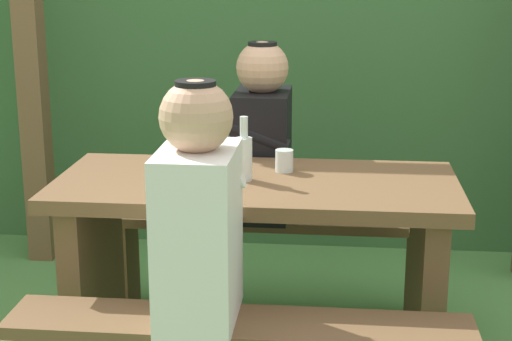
# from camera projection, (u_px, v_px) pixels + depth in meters

# --- Properties ---
(hedge_backdrop) EXTENTS (6.40, 0.79, 1.91)m
(hedge_backdrop) POSITION_uv_depth(u_px,v_px,m) (289.00, 57.00, 4.50)
(hedge_backdrop) COLOR #366234
(hedge_backdrop) RESTS_ON ground_plane
(pergola_post_left) EXTENTS (0.12, 0.12, 2.12)m
(pergola_post_left) POSITION_uv_depth(u_px,v_px,m) (30.00, 50.00, 3.92)
(pergola_post_left) COLOR brown
(pergola_post_left) RESTS_ON ground_plane
(picnic_table) EXTENTS (1.40, 0.64, 0.75)m
(picnic_table) POSITION_uv_depth(u_px,v_px,m) (256.00, 245.00, 2.90)
(picnic_table) COLOR brown
(picnic_table) RESTS_ON ground_plane
(bench_far) EXTENTS (1.40, 0.24, 0.46)m
(bench_far) POSITION_uv_depth(u_px,v_px,m) (268.00, 244.00, 3.43)
(bench_far) COLOR brown
(bench_far) RESTS_ON ground_plane
(person_white_shirt) EXTENTS (0.25, 0.35, 0.72)m
(person_white_shirt) POSITION_uv_depth(u_px,v_px,m) (198.00, 213.00, 2.35)
(person_white_shirt) COLOR white
(person_white_shirt) RESTS_ON bench_near
(person_black_coat) EXTENTS (0.25, 0.35, 0.72)m
(person_black_coat) POSITION_uv_depth(u_px,v_px,m) (262.00, 137.00, 3.31)
(person_black_coat) COLOR black
(person_black_coat) RESTS_ON bench_far
(drinking_glass) EXTENTS (0.07, 0.07, 0.08)m
(drinking_glass) POSITION_uv_depth(u_px,v_px,m) (284.00, 161.00, 2.93)
(drinking_glass) COLOR silver
(drinking_glass) RESTS_ON picnic_table
(bottle_left) EXTENTS (0.06, 0.06, 0.22)m
(bottle_left) POSITION_uv_depth(u_px,v_px,m) (244.00, 156.00, 2.81)
(bottle_left) COLOR silver
(bottle_left) RESTS_ON picnic_table
(cell_phone) EXTENTS (0.10, 0.15, 0.01)m
(cell_phone) POSITION_uv_depth(u_px,v_px,m) (196.00, 173.00, 2.90)
(cell_phone) COLOR silver
(cell_phone) RESTS_ON picnic_table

